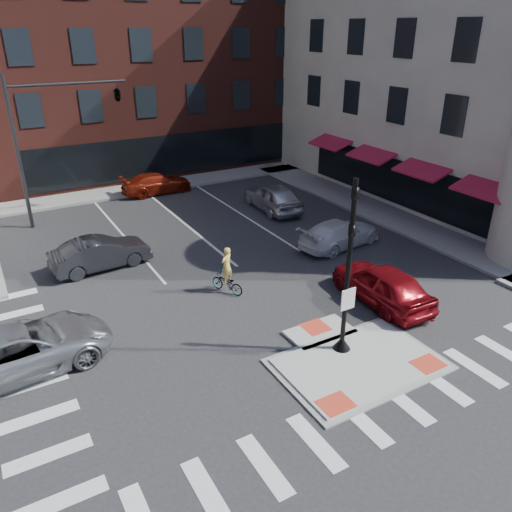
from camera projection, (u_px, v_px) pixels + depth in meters
ground at (349, 357)px, 16.79m from camera, size 120.00×120.00×0.00m
refuge_island at (354, 360)px, 16.57m from camera, size 5.40×4.65×0.13m
sidewalk_e at (383, 212)px, 29.51m from camera, size 3.00×24.00×0.15m
sidewalk_n at (182, 181)px, 35.41m from camera, size 26.00×3.00×0.15m
building_n at (129, 57)px, 40.01m from camera, size 24.40×18.40×15.50m
building_e at (504, 61)px, 32.18m from camera, size 21.90×23.90×17.70m
building_far_left at (13, 77)px, 53.75m from camera, size 10.00×12.00×10.00m
building_far_right at (125, 62)px, 60.78m from camera, size 12.00×12.00×12.00m
signal_pole at (346, 291)px, 16.11m from camera, size 0.60×0.60×5.98m
mast_arm_signal at (91, 106)px, 26.76m from camera, size 6.10×2.24×8.00m
silver_suv at (22, 349)px, 15.88m from camera, size 5.92×3.26×1.57m
red_sedan at (382, 284)px, 19.83m from camera, size 2.07×4.78×1.61m
white_pickup at (340, 233)px, 24.97m from camera, size 4.85×2.55×1.34m
bg_car_dark at (101, 253)px, 22.67m from camera, size 4.54×1.90×1.46m
bg_car_silver at (273, 197)px, 29.84m from camera, size 2.14×4.85×1.62m
bg_car_red at (157, 183)px, 32.90m from camera, size 4.63×1.96×1.33m
cyclist at (227, 277)px, 20.61m from camera, size 1.15×1.66×2.03m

